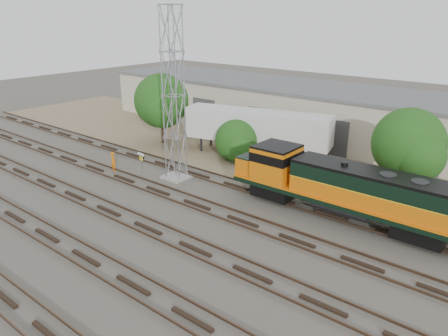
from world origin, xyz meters
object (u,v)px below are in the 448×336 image
Objects in this scene: worker at (113,162)px; semi_trailer at (260,128)px; locomotive at (338,186)px; signal_tower at (174,99)px.

semi_trailer is (7.14, 11.29, 1.80)m from worker.
locomotive is at bearing -150.89° from worker.
signal_tower reaches higher than locomotive.
signal_tower is (-13.25, -1.53, 4.31)m from locomotive.
worker is 13.48m from semi_trailer.
locomotive is at bearing 6.59° from signal_tower.
locomotive is 14.01m from signal_tower.
signal_tower is 10.00m from semi_trailer.
locomotive is 13.62m from semi_trailer.
worker is at bearing -137.12° from semi_trailer.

